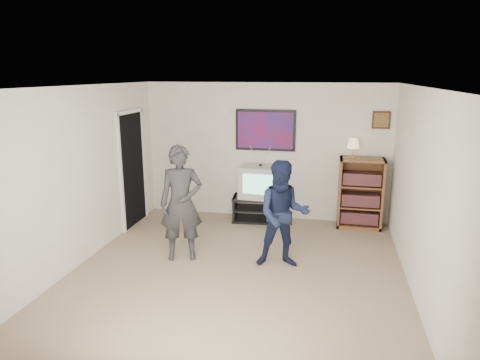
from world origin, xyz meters
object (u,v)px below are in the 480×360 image
at_px(person_tall, 181,203).
at_px(person_short, 283,214).
at_px(media_stand, 258,209).
at_px(crt_television, 260,181).
at_px(bookshelf, 360,193).

height_order(person_tall, person_short, person_tall).
height_order(media_stand, person_short, person_short).
distance_m(crt_television, bookshelf, 1.77).
bearing_deg(person_tall, bookshelf, 18.04).
bearing_deg(media_stand, person_tall, -118.79).
bearing_deg(person_short, person_tall, 171.97).
distance_m(crt_television, person_tall, 2.05).
relative_size(media_stand, person_short, 0.63).
bearing_deg(media_stand, person_short, -75.39).
distance_m(media_stand, person_tall, 2.12).
height_order(media_stand, bookshelf, bookshelf).
height_order(crt_television, bookshelf, bookshelf).
relative_size(media_stand, crt_television, 1.40).
bearing_deg(bookshelf, person_tall, -143.83).
relative_size(media_stand, person_tall, 0.57).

